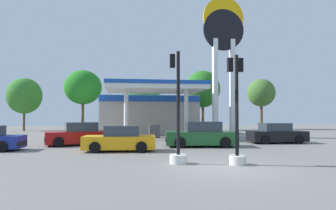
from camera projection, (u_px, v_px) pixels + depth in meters
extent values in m
plane|color=slate|center=(222.00, 168.00, 11.65)|extent=(90.00, 90.00, 0.00)
cube|color=#ADA89E|center=(148.00, 115.00, 33.57)|extent=(9.98, 6.71, 3.96)
cube|color=#194CB2|center=(151.00, 98.00, 30.26)|extent=(9.98, 0.12, 0.60)
cube|color=white|center=(154.00, 89.00, 26.83)|extent=(8.19, 6.48, 0.35)
cube|color=#194CB2|center=(154.00, 85.00, 26.84)|extent=(8.29, 6.58, 0.30)
cylinder|color=silver|center=(126.00, 114.00, 24.63)|extent=(0.32, 0.32, 4.07)
cylinder|color=silver|center=(186.00, 114.00, 25.37)|extent=(0.32, 0.32, 4.07)
cylinder|color=silver|center=(126.00, 114.00, 28.15)|extent=(0.32, 0.32, 4.07)
cylinder|color=silver|center=(178.00, 114.00, 28.89)|extent=(0.32, 0.32, 4.07)
cube|color=#4C4C51|center=(154.00, 131.00, 26.72)|extent=(0.90, 0.60, 1.10)
cube|color=white|center=(215.00, 88.00, 27.52)|extent=(0.40, 0.56, 8.83)
cube|color=white|center=(232.00, 88.00, 27.77)|extent=(0.40, 0.56, 8.83)
cylinder|color=black|center=(223.00, 30.00, 27.80)|extent=(3.74, 0.22, 3.74)
cylinder|color=#F2B20C|center=(223.00, 18.00, 27.86)|extent=(3.74, 0.22, 3.74)
cube|color=white|center=(223.00, 24.00, 27.88)|extent=(3.44, 0.08, 0.67)
cylinder|color=black|center=(180.00, 143.00, 18.50)|extent=(0.70, 0.31, 0.68)
cylinder|color=black|center=(178.00, 140.00, 20.31)|extent=(0.70, 0.31, 0.68)
cylinder|color=black|center=(226.00, 142.00, 18.60)|extent=(0.70, 0.31, 0.68)
cylinder|color=black|center=(219.00, 140.00, 20.41)|extent=(0.70, 0.31, 0.68)
cube|color=#1E5928|center=(201.00, 138.00, 19.46)|extent=(4.61, 2.35, 0.80)
cube|color=#2D3842|center=(203.00, 127.00, 19.49)|extent=(2.28, 1.87, 0.68)
cube|color=black|center=(166.00, 140.00, 19.38)|extent=(0.32, 1.77, 0.25)
cylinder|color=black|center=(14.00, 144.00, 18.15)|extent=(0.60, 0.23, 0.59)
cylinder|color=black|center=(2.00, 147.00, 16.57)|extent=(0.60, 0.23, 0.59)
cube|color=black|center=(21.00, 143.00, 17.43)|extent=(0.19, 1.55, 0.22)
cylinder|color=black|center=(287.00, 138.00, 22.82)|extent=(0.61, 0.23, 0.61)
cylinder|color=black|center=(299.00, 140.00, 21.21)|extent=(0.61, 0.23, 0.61)
cylinder|color=black|center=(256.00, 138.00, 22.52)|extent=(0.61, 0.23, 0.61)
cylinder|color=black|center=(265.00, 140.00, 20.91)|extent=(0.61, 0.23, 0.61)
cube|color=black|center=(277.00, 136.00, 21.87)|extent=(4.02, 1.78, 0.72)
cube|color=#2D3842|center=(275.00, 127.00, 21.87)|extent=(1.94, 1.53, 0.61)
cube|color=black|center=(303.00, 137.00, 22.10)|extent=(0.16, 1.58, 0.23)
cylinder|color=black|center=(59.00, 142.00, 19.13)|extent=(0.68, 0.38, 0.64)
cylinder|color=black|center=(57.00, 140.00, 20.72)|extent=(0.68, 0.38, 0.64)
cylinder|color=black|center=(101.00, 141.00, 20.16)|extent=(0.68, 0.38, 0.64)
cylinder|color=black|center=(96.00, 139.00, 21.75)|extent=(0.68, 0.38, 0.64)
cube|color=#A51111|center=(79.00, 137.00, 20.45)|extent=(4.53, 2.77, 0.76)
cube|color=#2D3842|center=(81.00, 127.00, 20.53)|extent=(2.34, 2.02, 0.64)
cube|color=black|center=(45.00, 140.00, 19.63)|extent=(0.54, 1.66, 0.24)
cylinder|color=black|center=(95.00, 147.00, 16.16)|extent=(0.61, 0.24, 0.60)
cylinder|color=black|center=(99.00, 144.00, 17.76)|extent=(0.61, 0.24, 0.60)
cylinder|color=black|center=(141.00, 147.00, 16.38)|extent=(0.61, 0.24, 0.60)
cylinder|color=black|center=(141.00, 144.00, 17.98)|extent=(0.61, 0.24, 0.60)
cube|color=orange|center=(119.00, 142.00, 17.07)|extent=(4.02, 1.89, 0.71)
cube|color=#2D3842|center=(122.00, 131.00, 17.11)|extent=(1.96, 1.57, 0.60)
cube|color=black|center=(84.00, 144.00, 16.90)|extent=(0.21, 1.57, 0.22)
cylinder|color=silver|center=(237.00, 160.00, 12.46)|extent=(0.71, 0.71, 0.37)
cylinder|color=black|center=(237.00, 105.00, 12.52)|extent=(0.14, 0.14, 4.10)
cube|color=black|center=(230.00, 65.00, 12.70)|extent=(0.21, 0.20, 0.57)
sphere|color=red|center=(229.00, 61.00, 12.83)|extent=(0.15, 0.15, 0.15)
sphere|color=#D89E0C|center=(229.00, 65.00, 12.82)|extent=(0.15, 0.15, 0.15)
sphere|color=green|center=(229.00, 70.00, 12.82)|extent=(0.15, 0.15, 0.15)
cube|color=black|center=(240.00, 65.00, 12.77)|extent=(0.21, 0.20, 0.57)
sphere|color=red|center=(239.00, 61.00, 12.89)|extent=(0.15, 0.15, 0.15)
sphere|color=#D89E0C|center=(239.00, 66.00, 12.89)|extent=(0.15, 0.15, 0.15)
sphere|color=green|center=(239.00, 70.00, 12.88)|extent=(0.15, 0.15, 0.15)
cylinder|color=silver|center=(178.00, 159.00, 12.74)|extent=(0.72, 0.72, 0.37)
cylinder|color=black|center=(178.00, 103.00, 12.81)|extent=(0.14, 0.14, 4.31)
cube|color=black|center=(172.00, 61.00, 12.99)|extent=(0.21, 0.20, 0.57)
sphere|color=red|center=(172.00, 57.00, 13.12)|extent=(0.15, 0.15, 0.15)
sphere|color=#D89E0C|center=(172.00, 61.00, 13.11)|extent=(0.15, 0.15, 0.15)
sphere|color=green|center=(172.00, 66.00, 13.11)|extent=(0.15, 0.15, 0.15)
cylinder|color=brown|center=(24.00, 120.00, 38.23)|extent=(0.27, 0.27, 2.76)
ellipsoid|color=#357728|center=(24.00, 96.00, 38.32)|extent=(4.25, 4.25, 4.45)
cylinder|color=brown|center=(83.00, 116.00, 37.16)|extent=(0.32, 0.32, 3.64)
ellipsoid|color=#20761F|center=(83.00, 87.00, 37.26)|extent=(4.48, 4.48, 4.14)
cylinder|color=brown|center=(143.00, 119.00, 40.31)|extent=(0.36, 0.36, 2.73)
ellipsoid|color=#277F33|center=(143.00, 96.00, 40.40)|extent=(4.49, 4.49, 3.93)
cylinder|color=brown|center=(203.00, 116.00, 39.54)|extent=(0.34, 0.34, 3.63)
ellipsoid|color=#256A1F|center=(203.00, 89.00, 39.64)|extent=(4.46, 4.46, 4.75)
cylinder|color=brown|center=(261.00, 116.00, 42.22)|extent=(0.35, 0.35, 3.59)
ellipsoid|color=#40692C|center=(261.00, 93.00, 42.32)|extent=(3.78, 3.78, 3.80)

